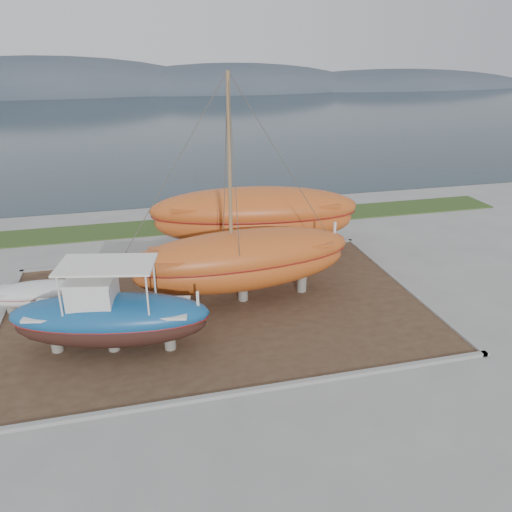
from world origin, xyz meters
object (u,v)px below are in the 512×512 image
object	(u,v)px
orange_bare_hull	(255,223)
white_dinghy	(40,296)
orange_sailboat	(242,195)
blue_caique	(109,308)

from	to	relation	value
orange_bare_hull	white_dinghy	bearing A→B (deg)	-151.73
orange_sailboat	orange_bare_hull	xyz separation A→B (m)	(1.83, 5.18, -3.08)
orange_bare_hull	orange_sailboat	bearing A→B (deg)	-101.24
white_dinghy	orange_sailboat	xyz separation A→B (m)	(8.81, -1.29, 4.31)
blue_caique	orange_sailboat	xyz separation A→B (m)	(5.66, 2.78, 3.15)
white_dinghy	orange_bare_hull	xyz separation A→B (m)	(10.64, 3.89, 1.22)
blue_caique	white_dinghy	bearing A→B (deg)	139.61
white_dinghy	orange_sailboat	size ratio (longest dim) A/B	0.41
white_dinghy	orange_bare_hull	world-z (taller)	orange_bare_hull
white_dinghy	orange_sailboat	world-z (taller)	orange_sailboat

